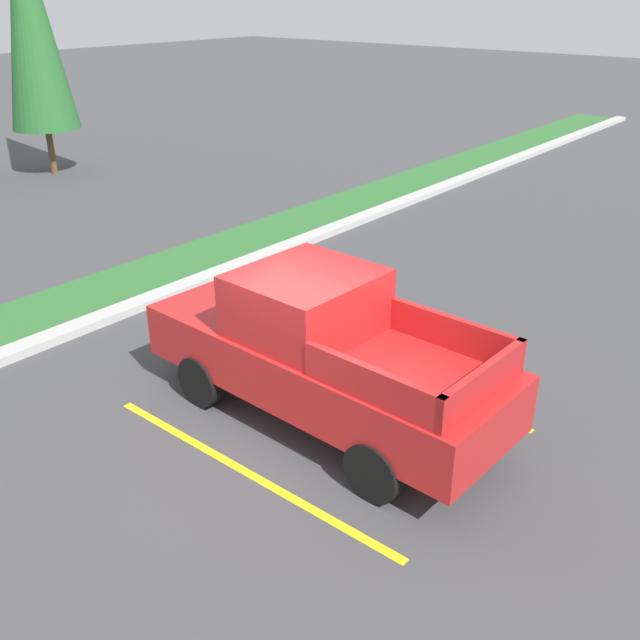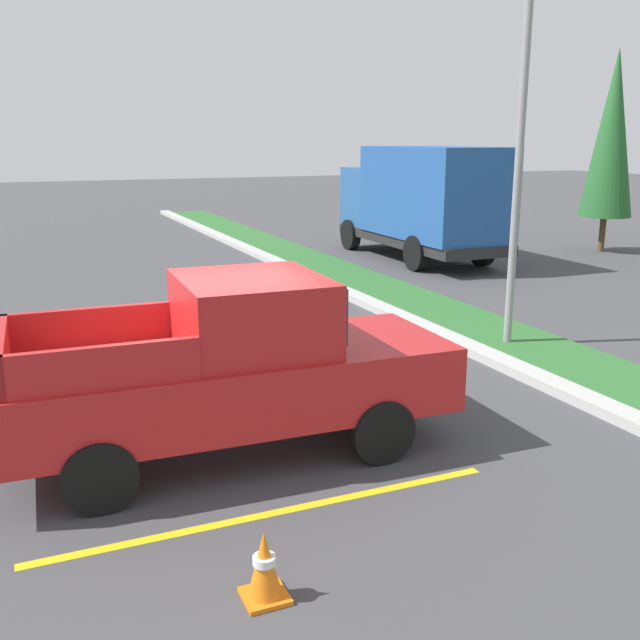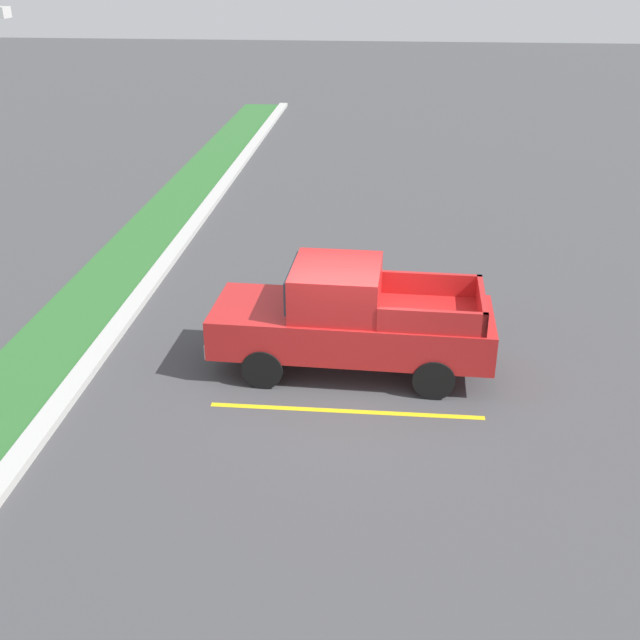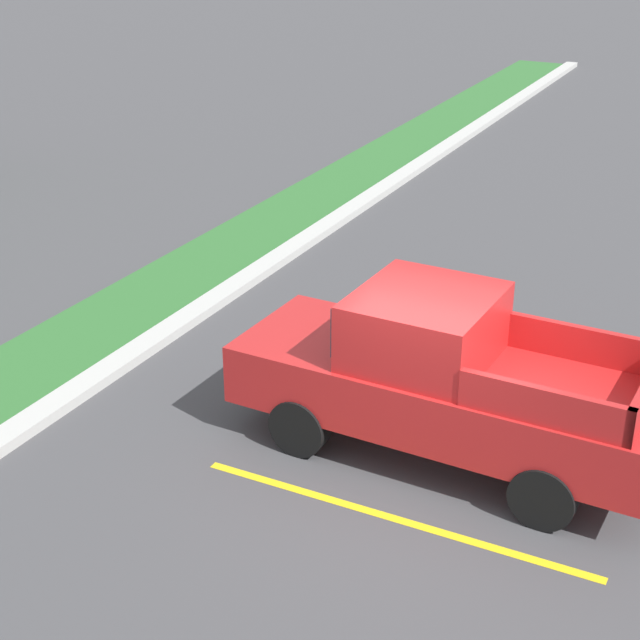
% 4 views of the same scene
% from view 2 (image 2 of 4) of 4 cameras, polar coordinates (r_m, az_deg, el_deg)
% --- Properties ---
extents(ground_plane, '(120.00, 120.00, 0.00)m').
position_cam_2_polar(ground_plane, '(9.34, -8.11, -8.77)').
color(ground_plane, '#424244').
extents(parking_line_near, '(0.12, 4.80, 0.01)m').
position_cam_2_polar(parking_line_near, '(10.13, -9.59, -6.94)').
color(parking_line_near, yellow).
rests_on(parking_line_near, ground).
extents(parking_line_far, '(0.12, 4.80, 0.01)m').
position_cam_2_polar(parking_line_far, '(7.42, -3.57, -14.99)').
color(parking_line_far, yellow).
rests_on(parking_line_far, ground).
extents(curb_strip, '(56.00, 0.40, 0.15)m').
position_cam_2_polar(curb_strip, '(11.55, 16.60, -4.31)').
color(curb_strip, '#B2B2AD').
rests_on(curb_strip, ground).
extents(grass_median, '(56.00, 1.80, 0.06)m').
position_cam_2_polar(grass_median, '(12.28, 20.55, -3.76)').
color(grass_median, '#2D662D').
rests_on(grass_median, ground).
extents(pickup_truck_main, '(2.10, 5.29, 2.10)m').
position_cam_2_polar(pickup_truck_main, '(8.38, -6.96, -3.84)').
color(pickup_truck_main, black).
rests_on(pickup_truck_main, ground).
extents(cargo_truck_distant, '(6.83, 2.58, 3.40)m').
position_cam_2_polar(cargo_truck_distant, '(22.28, 8.08, 9.46)').
color(cargo_truck_distant, black).
rests_on(cargo_truck_distant, ground).
extents(street_light, '(0.24, 1.49, 6.67)m').
position_cam_2_polar(street_light, '(12.89, 15.10, 14.87)').
color(street_light, gray).
rests_on(street_light, ground).
extents(cypress_tree_leftmost, '(1.67, 1.67, 6.41)m').
position_cam_2_polar(cypress_tree_leftmost, '(25.42, 22.11, 13.50)').
color(cypress_tree_leftmost, brown).
rests_on(cypress_tree_leftmost, ground).
extents(traffic_cone, '(0.36, 0.36, 0.60)m').
position_cam_2_polar(traffic_cone, '(6.10, -4.43, -18.89)').
color(traffic_cone, orange).
rests_on(traffic_cone, ground).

